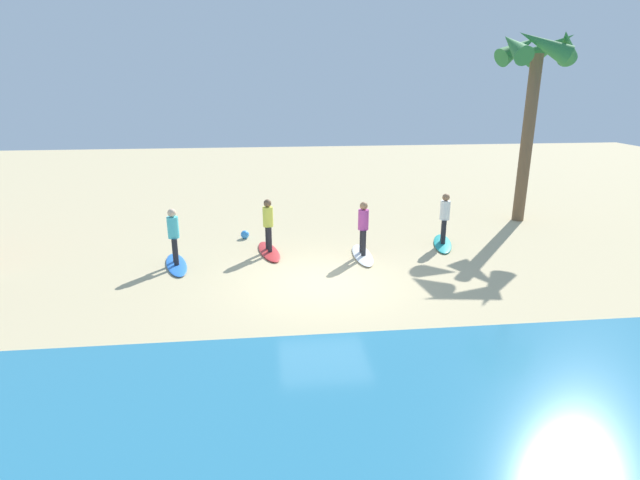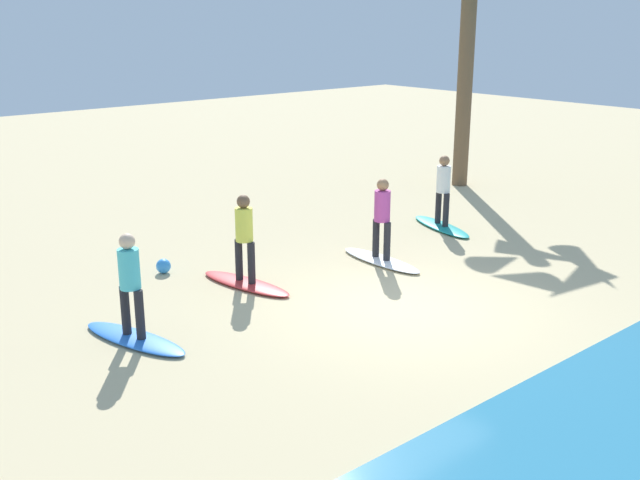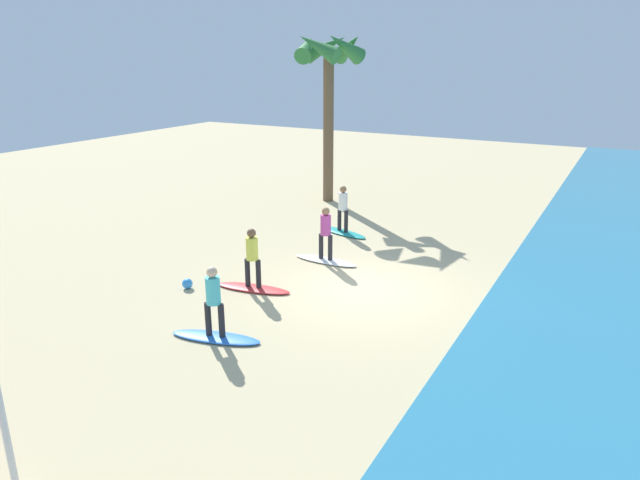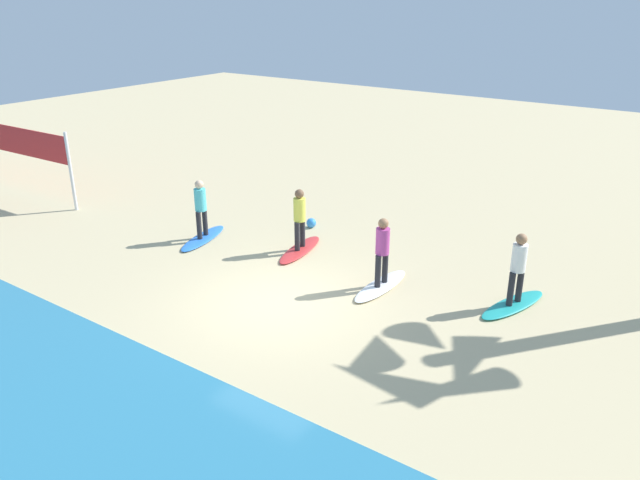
# 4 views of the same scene
# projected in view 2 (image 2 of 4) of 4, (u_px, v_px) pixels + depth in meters

# --- Properties ---
(ground_plane) EXTENTS (60.00, 60.00, 0.00)m
(ground_plane) POSITION_uv_depth(u_px,v_px,m) (403.00, 307.00, 12.85)
(ground_plane) COLOR #CCB789
(surfboard_teal) EXTENTS (1.12, 2.17, 0.09)m
(surfboard_teal) POSITION_uv_depth(u_px,v_px,m) (441.00, 226.00, 17.58)
(surfboard_teal) COLOR teal
(surfboard_teal) RESTS_ON ground
(surfer_teal) EXTENTS (0.32, 0.45, 1.64)m
(surfer_teal) POSITION_uv_depth(u_px,v_px,m) (443.00, 185.00, 17.29)
(surfer_teal) COLOR #232328
(surfer_teal) RESTS_ON surfboard_teal
(surfboard_white) EXTENTS (0.60, 2.11, 0.09)m
(surfboard_white) POSITION_uv_depth(u_px,v_px,m) (381.00, 260.00, 15.17)
(surfboard_white) COLOR white
(surfboard_white) RESTS_ON ground
(surfer_white) EXTENTS (0.32, 0.46, 1.64)m
(surfer_white) POSITION_uv_depth(u_px,v_px,m) (382.00, 213.00, 14.88)
(surfer_white) COLOR #232328
(surfer_white) RESTS_ON surfboard_white
(surfboard_red) EXTENTS (0.93, 2.17, 0.09)m
(surfboard_red) POSITION_uv_depth(u_px,v_px,m) (246.00, 283.00, 13.86)
(surfboard_red) COLOR red
(surfboard_red) RESTS_ON ground
(surfer_red) EXTENTS (0.32, 0.45, 1.64)m
(surfer_red) POSITION_uv_depth(u_px,v_px,m) (244.00, 232.00, 13.57)
(surfer_red) COLOR #232328
(surfer_red) RESTS_ON surfboard_red
(surfboard_blue) EXTENTS (1.07, 2.17, 0.09)m
(surfboard_blue) POSITION_uv_depth(u_px,v_px,m) (135.00, 339.00, 11.51)
(surfboard_blue) COLOR blue
(surfboard_blue) RESTS_ON ground
(surfer_blue) EXTENTS (0.32, 0.45, 1.64)m
(surfer_blue) POSITION_uv_depth(u_px,v_px,m) (130.00, 278.00, 11.22)
(surfer_blue) COLOR #232328
(surfer_blue) RESTS_ON surfboard_blue
(beach_ball) EXTENTS (0.29, 0.29, 0.29)m
(beach_ball) POSITION_uv_depth(u_px,v_px,m) (163.00, 266.00, 14.51)
(beach_ball) COLOR #338CE5
(beach_ball) RESTS_ON ground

